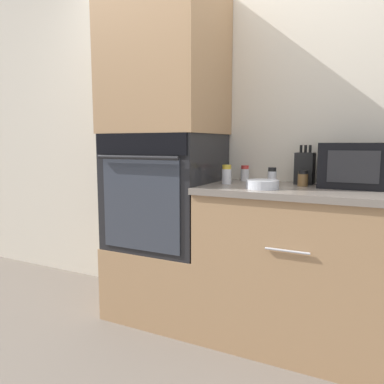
# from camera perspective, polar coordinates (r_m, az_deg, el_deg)

# --- Properties ---
(ground_plane) EXTENTS (12.00, 12.00, 0.00)m
(ground_plane) POSITION_cam_1_polar(r_m,az_deg,el_deg) (2.33, -0.13, -22.12)
(ground_plane) COLOR #6B6056
(wall_back) EXTENTS (8.00, 0.05, 2.50)m
(wall_back) POSITION_cam_1_polar(r_m,az_deg,el_deg) (2.61, 6.27, 9.60)
(wall_back) COLOR beige
(wall_back) RESTS_ON ground_plane
(oven_cabinet_base) EXTENTS (0.68, 0.60, 0.47)m
(oven_cabinet_base) POSITION_cam_1_polar(r_m,az_deg,el_deg) (2.62, -3.83, -12.99)
(oven_cabinet_base) COLOR #A87F56
(oven_cabinet_base) RESTS_ON ground_plane
(wall_oven) EXTENTS (0.65, 0.64, 0.73)m
(wall_oven) POSITION_cam_1_polar(r_m,az_deg,el_deg) (2.47, -3.99, 0.25)
(wall_oven) COLOR black
(wall_oven) RESTS_ON oven_cabinet_base
(oven_cabinet_upper) EXTENTS (0.68, 0.60, 0.88)m
(oven_cabinet_upper) POSITION_cam_1_polar(r_m,az_deg,el_deg) (2.51, -4.13, 18.95)
(oven_cabinet_upper) COLOR #A87F56
(oven_cabinet_upper) RESTS_ON wall_oven
(counter_unit) EXTENTS (1.09, 0.63, 0.91)m
(counter_unit) POSITION_cam_1_polar(r_m,az_deg,el_deg) (2.25, 15.95, -10.86)
(counter_unit) COLOR #A87F56
(counter_unit) RESTS_ON ground_plane
(microwave) EXTENTS (0.41, 0.28, 0.25)m
(microwave) POSITION_cam_1_polar(r_m,az_deg,el_deg) (2.24, 24.17, 3.71)
(microwave) COLOR black
(microwave) RESTS_ON counter_unit
(knife_block) EXTENTS (0.11, 0.12, 0.23)m
(knife_block) POSITION_cam_1_polar(r_m,az_deg,el_deg) (2.35, 16.81, 3.51)
(knife_block) COLOR black
(knife_block) RESTS_ON counter_unit
(bowl) EXTENTS (0.18, 0.18, 0.05)m
(bowl) POSITION_cam_1_polar(r_m,az_deg,el_deg) (2.05, 10.67, 1.16)
(bowl) COLOR silver
(bowl) RESTS_ON counter_unit
(condiment_jar_near) EXTENTS (0.06, 0.06, 0.12)m
(condiment_jar_near) POSITION_cam_1_polar(r_m,az_deg,el_deg) (2.27, 5.30, 2.66)
(condiment_jar_near) COLOR silver
(condiment_jar_near) RESTS_ON counter_unit
(condiment_jar_mid) EXTENTS (0.06, 0.06, 0.09)m
(condiment_jar_mid) POSITION_cam_1_polar(r_m,az_deg,el_deg) (2.23, 16.54, 1.99)
(condiment_jar_mid) COLOR brown
(condiment_jar_mid) RESTS_ON counter_unit
(condiment_jar_far) EXTENTS (0.05, 0.05, 0.10)m
(condiment_jar_far) POSITION_cam_1_polar(r_m,az_deg,el_deg) (2.24, 12.10, 2.32)
(condiment_jar_far) COLOR silver
(condiment_jar_far) RESTS_ON counter_unit
(condiment_jar_back) EXTENTS (0.05, 0.05, 0.10)m
(condiment_jar_back) POSITION_cam_1_polar(r_m,az_deg,el_deg) (2.47, 8.06, 2.83)
(condiment_jar_back) COLOR silver
(condiment_jar_back) RESTS_ON counter_unit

